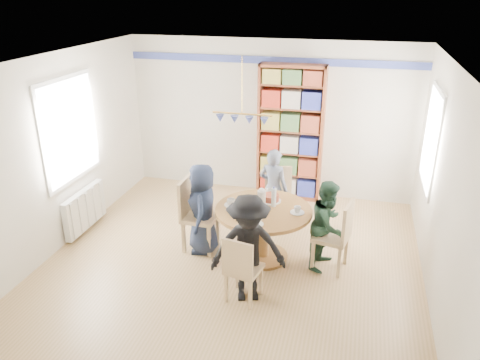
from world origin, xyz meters
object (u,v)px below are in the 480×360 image
(chair_far, at_px, (279,194))
(chair_near, at_px, (241,267))
(person_right, at_px, (328,225))
(bookshelf, at_px, (291,134))
(chair_left, at_px, (194,211))
(radiator, at_px, (85,209))
(person_left, at_px, (203,209))
(person_far, at_px, (273,189))
(person_near, at_px, (248,249))
(chair_right, at_px, (338,233))
(dining_table, at_px, (263,222))

(chair_far, relative_size, chair_near, 1.07)
(person_right, height_order, bookshelf, bookshelf)
(person_right, bearing_deg, chair_left, 105.80)
(radiator, bearing_deg, chair_far, 18.08)
(chair_far, xyz_separation_m, person_left, (-0.89, -1.02, 0.13))
(person_far, xyz_separation_m, bookshelf, (0.05, 1.21, 0.51))
(chair_left, distance_m, person_near, 1.40)
(chair_left, bearing_deg, bookshelf, 64.37)
(chair_right, height_order, bookshelf, bookshelf)
(chair_right, bearing_deg, chair_left, 178.08)
(dining_table, height_order, person_left, person_left)
(person_right, bearing_deg, person_far, 60.87)
(chair_right, height_order, person_right, person_right)
(chair_right, xyz_separation_m, person_right, (-0.14, 0.07, 0.07))
(radiator, distance_m, person_far, 2.89)
(chair_right, height_order, person_near, person_near)
(bookshelf, bearing_deg, person_far, -92.51)
(person_right, distance_m, person_near, 1.28)
(chair_right, relative_size, bookshelf, 0.42)
(radiator, height_order, dining_table, dining_table)
(radiator, bearing_deg, bookshelf, 36.05)
(chair_left, height_order, chair_right, chair_left)
(person_far, xyz_separation_m, person_near, (0.06, -1.85, 0.04))
(bookshelf, bearing_deg, person_left, -112.09)
(bookshelf, bearing_deg, radiator, -143.95)
(chair_left, xyz_separation_m, chair_far, (1.02, 0.98, -0.06))
(radiator, relative_size, chair_near, 1.14)
(radiator, height_order, person_right, person_right)
(chair_far, distance_m, person_far, 0.17)
(chair_near, bearing_deg, chair_right, 43.60)
(chair_near, height_order, person_right, person_right)
(chair_near, relative_size, person_right, 0.72)
(dining_table, bearing_deg, chair_near, -92.47)
(person_left, height_order, bookshelf, bookshelf)
(radiator, relative_size, bookshelf, 0.43)
(person_near, height_order, bookshelf, bookshelf)
(person_left, bearing_deg, person_right, 78.38)
(chair_left, relative_size, person_far, 0.82)
(dining_table, distance_m, chair_left, 1.00)
(chair_right, distance_m, person_far, 1.41)
(dining_table, distance_m, chair_far, 1.01)
(radiator, height_order, chair_near, chair_near)
(radiator, relative_size, chair_right, 1.01)
(dining_table, relative_size, person_right, 1.06)
(chair_right, relative_size, person_near, 0.72)
(radiator, xyz_separation_m, bookshelf, (2.80, 2.04, 0.79))
(person_near, bearing_deg, person_right, 31.22)
(dining_table, xyz_separation_m, chair_near, (-0.04, -1.03, -0.08))
(dining_table, height_order, chair_near, chair_near)
(radiator, bearing_deg, person_left, -3.06)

